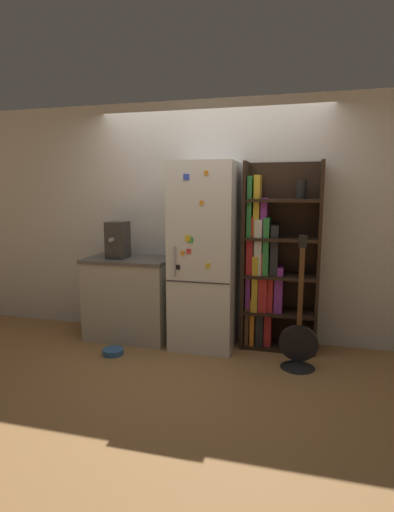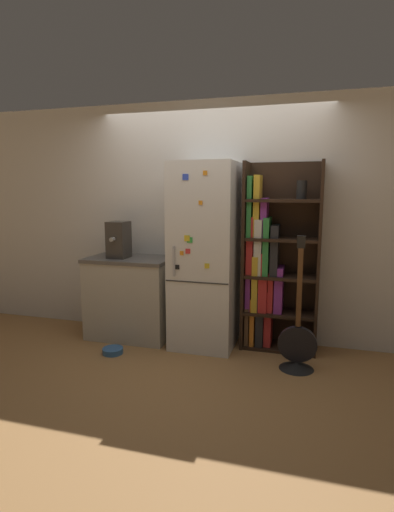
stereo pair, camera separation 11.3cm
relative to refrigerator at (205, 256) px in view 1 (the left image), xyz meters
name	(u,v)px [view 1 (the left image)]	position (x,y,z in m)	size (l,w,h in m)	color
ground_plane	(201,349)	(0.00, -0.15, -0.96)	(16.00, 16.00, 0.00)	#A87542
wall_back	(212,222)	(0.00, 0.33, 0.34)	(8.00, 0.05, 2.60)	silver
refrigerator	(205,256)	(0.00, 0.00, 0.00)	(0.65, 0.63, 1.93)	white
bookshelf	(271,265)	(0.67, 0.15, -0.09)	(0.76, 0.36, 1.93)	black
kitchen_counter	(130,298)	(-0.87, 0.02, -0.51)	(0.93, 0.59, 0.91)	#BCB7A8
espresso_machine	(118,240)	(-0.97, -0.03, 0.15)	(0.21, 0.29, 0.40)	#38332D
guitar	(298,350)	(0.98, -0.35, -0.79)	(0.36, 0.32, 1.26)	black
pet_bowl	(113,351)	(-0.83, -0.50, -0.93)	(0.21, 0.21, 0.06)	#3366A5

